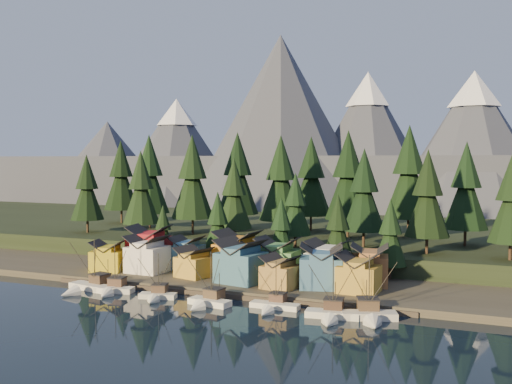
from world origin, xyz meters
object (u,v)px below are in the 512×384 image
at_px(boat_6, 370,306).
at_px(house_front_1, 147,253).
at_px(boat_4, 273,300).
at_px(boat_5, 332,307).
at_px(boat_3, 207,294).
at_px(house_front_0, 108,255).
at_px(house_back_1, 187,252).
at_px(boat_0, 87,281).
at_px(boat_1, 112,283).
at_px(boat_2, 156,289).
at_px(house_back_0, 149,245).

xyz_separation_m(boat_6, house_front_1, (-56.03, 15.95, 3.59)).
relative_size(boat_4, boat_5, 0.91).
relative_size(boat_3, house_front_0, 1.32).
height_order(boat_3, house_back_1, boat_3).
distance_m(boat_5, house_front_1, 52.69).
relative_size(boat_0, boat_6, 1.02).
xyz_separation_m(boat_1, boat_2, (11.43, -0.88, -0.23)).
bearing_deg(house_front_1, boat_3, -32.97).
height_order(boat_2, house_front_0, boat_2).
xyz_separation_m(boat_3, house_back_1, (-18.07, 24.92, 3.33)).
distance_m(boat_0, house_back_0, 22.57).
relative_size(boat_6, house_back_1, 1.60).
distance_m(boat_3, house_front_1, 30.85).
height_order(boat_3, boat_5, boat_5).
bearing_deg(house_back_1, boat_4, -37.57).
height_order(house_front_1, house_back_1, house_front_1).
bearing_deg(boat_6, boat_1, 161.11).
bearing_deg(house_back_1, boat_1, -104.32).
height_order(boat_1, house_front_0, boat_1).
bearing_deg(boat_4, boat_5, -9.85).
bearing_deg(boat_2, boat_3, -19.19).
xyz_separation_m(boat_1, house_front_0, (-11.01, 13.51, 3.03)).
bearing_deg(house_front_1, boat_5, -16.85).
xyz_separation_m(boat_0, boat_1, (6.13, 0.35, 0.07)).
xyz_separation_m(boat_6, house_front_0, (-65.51, 13.54, 2.78)).
relative_size(boat_4, house_front_1, 1.20).
distance_m(boat_1, house_front_1, 16.45).
height_order(boat_6, house_back_0, house_back_0).
xyz_separation_m(boat_4, house_front_0, (-47.08, 13.04, 3.53)).
distance_m(house_front_1, house_back_1, 9.82).
relative_size(boat_0, boat_3, 1.12).
height_order(boat_4, house_back_0, house_back_0).
bearing_deg(boat_1, house_front_0, 118.12).
bearing_deg(house_back_0, house_back_1, -4.72).
distance_m(boat_2, boat_4, 24.67).
bearing_deg(house_back_0, boat_0, -106.23).
xyz_separation_m(house_front_1, house_back_0, (-3.08, 5.74, 0.80)).
distance_m(boat_4, boat_5, 12.11).
xyz_separation_m(boat_1, boat_6, (54.50, -0.03, 0.25)).
bearing_deg(house_front_1, boat_1, -81.79).
distance_m(house_back_0, house_back_1, 10.05).
relative_size(boat_1, house_front_0, 1.29).
height_order(boat_0, boat_6, boat_6).
distance_m(boat_6, house_front_0, 66.95).
bearing_deg(boat_0, house_front_1, 84.93).
relative_size(boat_2, house_front_1, 1.15).
bearing_deg(boat_1, boat_6, -11.09).
bearing_deg(house_front_0, boat_4, -30.10).
relative_size(boat_0, boat_4, 1.23).
xyz_separation_m(boat_5, house_front_1, (-49.52, 17.59, 3.88)).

